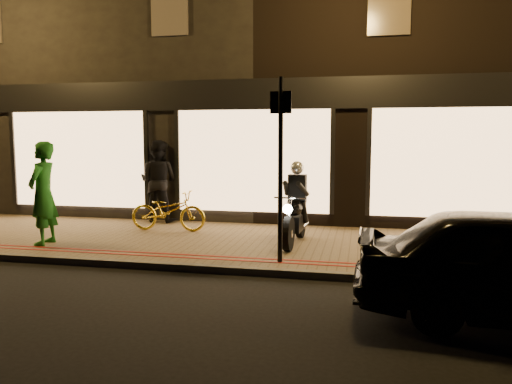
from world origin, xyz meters
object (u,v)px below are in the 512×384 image
motorcycle (296,212)px  sign_post (280,160)px  bicycle_gold (168,211)px  person_green (43,193)px

motorcycle → sign_post: (-0.05, -1.51, 1.06)m
bicycle_gold → person_green: size_ratio=0.86×
motorcycle → sign_post: bearing=-89.1°
bicycle_gold → person_green: (-1.79, -1.80, 0.54)m
sign_post → bicycle_gold: bearing=142.0°
sign_post → bicycle_gold: sign_post is taller
motorcycle → person_green: bearing=-163.9°
bicycle_gold → person_green: person_green is taller
sign_post → bicycle_gold: size_ratio=1.78×
sign_post → person_green: size_ratio=1.52×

